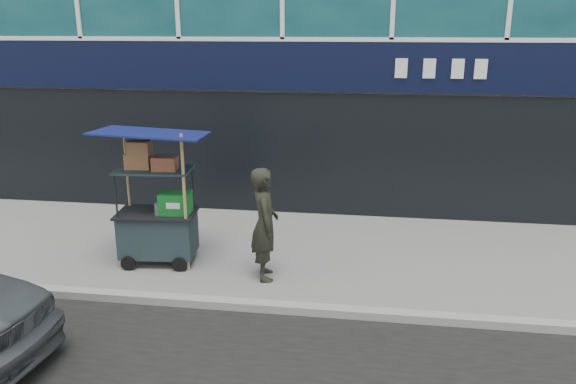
# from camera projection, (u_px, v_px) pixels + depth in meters

# --- Properties ---
(ground) EXTENTS (80.00, 80.00, 0.00)m
(ground) POSITION_uv_depth(u_px,v_px,m) (241.00, 302.00, 7.74)
(ground) COLOR slate
(ground) RESTS_ON ground
(curb) EXTENTS (80.00, 0.18, 0.12)m
(curb) POSITION_uv_depth(u_px,v_px,m) (237.00, 305.00, 7.53)
(curb) COLOR gray
(curb) RESTS_ON ground
(vendor_cart) EXTENTS (1.72, 1.28, 2.19)m
(vendor_cart) POSITION_uv_depth(u_px,v_px,m) (158.00, 217.00, 8.81)
(vendor_cart) COLOR #1A282D
(vendor_cart) RESTS_ON ground
(vendor_man) EXTENTS (0.55, 0.70, 1.71)m
(vendor_man) POSITION_uv_depth(u_px,v_px,m) (265.00, 224.00, 8.25)
(vendor_man) COLOR black
(vendor_man) RESTS_ON ground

